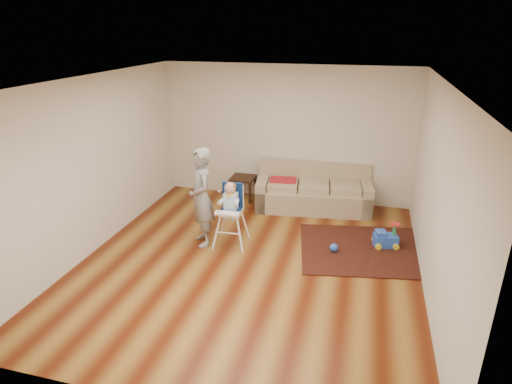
% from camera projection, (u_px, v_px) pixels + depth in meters
% --- Properties ---
extents(ground, '(5.50, 5.50, 0.00)m').
position_uv_depth(ground, '(249.00, 262.00, 6.53)').
color(ground, '#501B08').
rests_on(ground, ground).
extents(room_envelope, '(5.04, 5.52, 2.72)m').
position_uv_depth(room_envelope, '(258.00, 134.00, 6.32)').
color(room_envelope, silver).
rests_on(room_envelope, ground).
extents(sofa, '(2.28, 1.15, 0.85)m').
position_uv_depth(sofa, '(314.00, 188.00, 8.29)').
color(sofa, tan).
rests_on(sofa, ground).
extents(side_table, '(0.48, 0.48, 0.48)m').
position_uv_depth(side_table, '(243.00, 188.00, 8.82)').
color(side_table, black).
rests_on(side_table, ground).
extents(area_rug, '(2.49, 2.04, 0.02)m').
position_uv_depth(area_rug, '(371.00, 250.00, 6.88)').
color(area_rug, black).
rests_on(area_rug, ground).
extents(ride_on_toy, '(0.42, 0.35, 0.40)m').
position_uv_depth(ride_on_toy, '(386.00, 235.00, 6.90)').
color(ride_on_toy, blue).
rests_on(ride_on_toy, area_rug).
extents(toy_ball, '(0.13, 0.13, 0.13)m').
position_uv_depth(toy_ball, '(334.00, 248.00, 6.78)').
color(toy_ball, blue).
rests_on(toy_ball, area_rug).
extents(high_chair, '(0.53, 0.53, 1.09)m').
position_uv_depth(high_chair, '(231.00, 215.00, 6.90)').
color(high_chair, white).
rests_on(high_chair, ground).
extents(adult, '(0.66, 0.71, 1.62)m').
position_uv_depth(adult, '(201.00, 197.00, 6.82)').
color(adult, gray).
rests_on(adult, ground).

